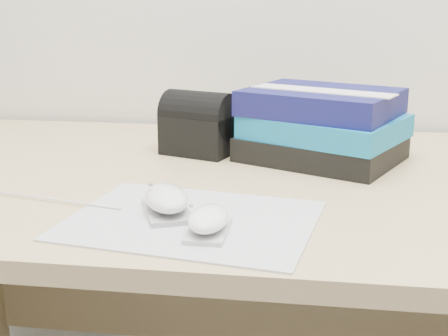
# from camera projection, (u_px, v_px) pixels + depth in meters

# --- Properties ---
(desk) EXTENTS (1.60, 0.80, 0.73)m
(desk) POSITION_uv_depth(u_px,v_px,m) (291.00, 285.00, 1.19)
(desk) COLOR tan
(desk) RESTS_ON ground
(mousepad) EXTENTS (0.37, 0.31, 0.00)m
(mousepad) POSITION_uv_depth(u_px,v_px,m) (192.00, 220.00, 0.85)
(mousepad) COLOR #9999A2
(mousepad) RESTS_ON desk
(mouse_rear) EXTENTS (0.10, 0.12, 0.05)m
(mouse_rear) POSITION_uv_depth(u_px,v_px,m) (166.00, 200.00, 0.87)
(mouse_rear) COLOR #99999C
(mouse_rear) RESTS_ON mousepad
(mouse_front) EXTENTS (0.05, 0.09, 0.04)m
(mouse_front) POSITION_uv_depth(u_px,v_px,m) (208.00, 221.00, 0.80)
(mouse_front) COLOR #B0B0B3
(mouse_front) RESTS_ON mousepad
(usb_cable) EXTENTS (0.23, 0.06, 0.00)m
(usb_cable) POSITION_uv_depth(u_px,v_px,m) (54.00, 200.00, 0.93)
(usb_cable) COLOR silver
(usb_cable) RESTS_ON mousepad
(book_stack) EXTENTS (0.34, 0.31, 0.13)m
(book_stack) POSITION_uv_depth(u_px,v_px,m) (322.00, 126.00, 1.15)
(book_stack) COLOR black
(book_stack) RESTS_ON desk
(pouch) EXTENTS (0.15, 0.13, 0.12)m
(pouch) POSITION_uv_depth(u_px,v_px,m) (199.00, 124.00, 1.20)
(pouch) COLOR black
(pouch) RESTS_ON desk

